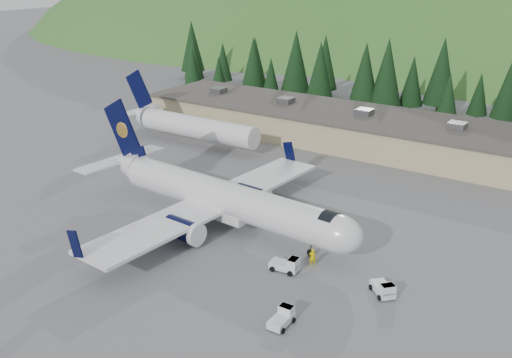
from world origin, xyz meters
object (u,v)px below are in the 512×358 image
object	(u,v)px
airliner	(219,198)
second_airliner	(185,124)
terminal_building	(336,125)
ramp_worker	(312,257)
baggage_tug_a	(287,265)
baggage_tug_b	(384,289)
baggage_tug_c	(283,317)

from	to	relation	value
airliner	second_airliner	world-z (taller)	airliner
second_airliner	terminal_building	bearing A→B (deg)	38.78
second_airliner	ramp_worker	xyz separation A→B (m)	(37.40, -24.47, -2.38)
airliner	terminal_building	size ratio (longest dim) A/B	0.54
airliner	second_airliner	size ratio (longest dim) A/B	1.38
baggage_tug_a	baggage_tug_b	world-z (taller)	baggage_tug_a
baggage_tug_a	terminal_building	distance (m)	45.72
baggage_tug_a	ramp_worker	bearing A→B (deg)	50.10
airliner	terminal_building	distance (m)	38.13
second_airliner	baggage_tug_b	world-z (taller)	second_airliner
baggage_tug_b	baggage_tug_c	size ratio (longest dim) A/B	1.12
second_airliner	terminal_building	world-z (taller)	second_airliner
second_airliner	baggage_tug_c	distance (m)	53.00
baggage_tug_c	baggage_tug_b	bearing A→B (deg)	-32.11
baggage_tug_a	baggage_tug_c	distance (m)	8.86
airliner	baggage_tug_a	size ratio (longest dim) A/B	12.66
second_airliner	baggage_tug_b	size ratio (longest dim) A/B	9.21
airliner	terminal_building	bearing A→B (deg)	99.97
baggage_tug_a	baggage_tug_c	bearing A→B (deg)	-67.55
baggage_tug_c	terminal_building	world-z (taller)	terminal_building
airliner	baggage_tug_b	distance (m)	22.17
second_airliner	baggage_tug_b	bearing A→B (deg)	-29.44
second_airliner	ramp_worker	world-z (taller)	second_airliner
baggage_tug_a	baggage_tug_b	bearing A→B (deg)	0.68
terminal_building	baggage_tug_a	bearing A→B (deg)	-69.61
second_airliner	baggage_tug_b	distance (m)	52.31
ramp_worker	baggage_tug_b	bearing A→B (deg)	140.88
baggage_tug_b	baggage_tug_c	distance (m)	10.45
airliner	ramp_worker	xyz separation A→B (m)	(13.59, -2.55, -2.42)
second_airliner	baggage_tug_c	bearing A→B (deg)	-40.82
second_airliner	baggage_tug_a	distance (m)	44.83
ramp_worker	baggage_tug_a	bearing A→B (deg)	25.51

